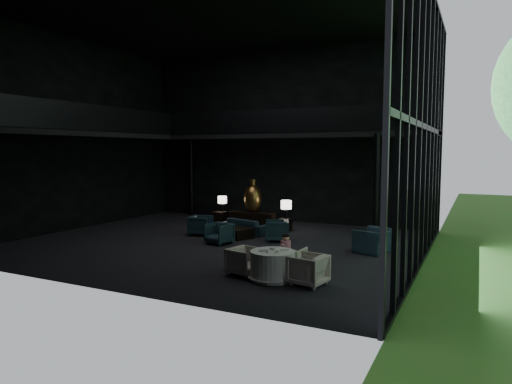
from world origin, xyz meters
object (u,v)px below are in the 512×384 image
at_px(table_lamp_left, 222,200).
at_px(lounge_armchair_west, 200,223).
at_px(side_table_left, 220,218).
at_px(sofa, 247,224).
at_px(coffee_table, 239,233).
at_px(child, 286,244).
at_px(console, 252,220).
at_px(window_armchair, 375,235).
at_px(dining_table, 272,267).
at_px(side_table_right, 285,225).
at_px(table_lamp_right, 286,205).
at_px(dining_chair_north, 291,258).
at_px(lounge_armchair_east, 277,228).
at_px(dining_chair_west, 245,259).
at_px(lounge_armchair_south, 219,232).
at_px(dining_chair_east, 308,267).
at_px(bronze_urn, 253,198).

distance_m(table_lamp_left, lounge_armchair_west, 2.80).
relative_size(side_table_left, sofa, 0.30).
height_order(coffee_table, child, child).
relative_size(console, window_armchair, 1.56).
relative_size(dining_table, child, 2.18).
xyz_separation_m(side_table_right, table_lamp_right, (0.00, 0.10, 0.79)).
bearing_deg(dining_chair_north, sofa, -48.08).
bearing_deg(side_table_right, lounge_armchair_east, -75.45).
bearing_deg(window_armchair, console, -98.25).
distance_m(side_table_left, lounge_armchair_east, 4.36).
height_order(lounge_armchair_east, dining_table, lounge_armchair_east).
bearing_deg(console, lounge_armchair_west, -112.90).
distance_m(coffee_table, dining_chair_west, 5.12).
bearing_deg(table_lamp_right, child, -67.72).
bearing_deg(lounge_armchair_south, dining_table, -28.94).
height_order(side_table_right, dining_chair_east, dining_chair_east).
xyz_separation_m(sofa, lounge_armchair_west, (-1.47, -1.17, 0.07)).
bearing_deg(sofa, dining_table, 138.76).
distance_m(console, lounge_armchair_west, 2.67).
bearing_deg(table_lamp_right, coffee_table, -111.75).
height_order(console, dining_table, dining_table).
xyz_separation_m(bronze_urn, lounge_armchair_south, (0.51, -3.71, -0.84)).
xyz_separation_m(lounge_armchair_west, window_armchair, (6.84, -0.13, 0.12)).
height_order(table_lamp_left, table_lamp_right, table_lamp_left).
relative_size(dining_chair_north, child, 1.18).
height_order(console, sofa, sofa).
distance_m(bronze_urn, dining_table, 8.16).
bearing_deg(table_lamp_right, dining_chair_west, -76.73).
bearing_deg(lounge_armchair_east, window_armchair, 60.52).
bearing_deg(console, dining_table, -59.48).
distance_m(table_lamp_right, dining_chair_west, 7.05).
xyz_separation_m(lounge_armchair_east, child, (1.89, -3.72, 0.28)).
distance_m(table_lamp_left, dining_table, 9.14).
relative_size(table_lamp_left, sofa, 0.34).
xyz_separation_m(table_lamp_left, child, (5.65, -6.18, -0.34)).
xyz_separation_m(table_lamp_left, side_table_right, (3.20, -0.30, -0.83)).
distance_m(side_table_right, lounge_armchair_east, 2.24).
distance_m(lounge_armchair_east, coffee_table, 1.55).
xyz_separation_m(table_lamp_left, lounge_armchair_east, (3.76, -2.46, -0.62)).
bearing_deg(dining_chair_west, dining_chair_north, -34.83).
bearing_deg(bronze_urn, child, -56.23).
xyz_separation_m(dining_chair_north, dining_chair_east, (0.88, -1.06, 0.11)).
distance_m(side_table_left, table_lamp_right, 3.29).
relative_size(side_table_left, coffee_table, 0.69).
height_order(dining_table, child, child).
height_order(lounge_armchair_east, child, child).
height_order(lounge_armchair_south, window_armchair, window_armchair).
relative_size(lounge_armchair_east, dining_chair_east, 1.01).
bearing_deg(dining_chair_east, child, -125.26).
xyz_separation_m(table_lamp_left, table_lamp_right, (3.20, -0.20, -0.04)).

